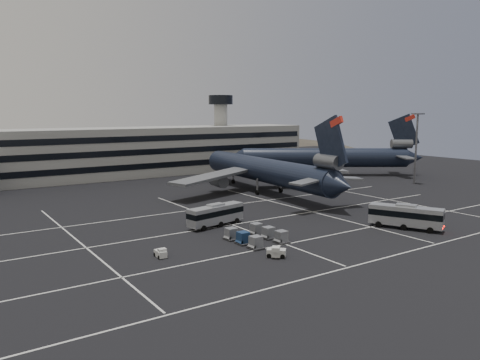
{
  "coord_description": "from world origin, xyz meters",
  "views": [
    {
      "loc": [
        -47.26,
        -59.77,
        18.68
      ],
      "look_at": [
        4.78,
        17.59,
        5.0
      ],
      "focal_mm": 35.0,
      "sensor_mm": 36.0,
      "label": 1
    }
  ],
  "objects_px": {
    "trijet_main": "(266,170)",
    "bus_far": "(216,214)",
    "tug_a": "(161,253)",
    "uld_cluster": "(256,235)",
    "bus_near": "(406,215)"
  },
  "relations": [
    {
      "from": "trijet_main",
      "to": "bus_far",
      "type": "xyz_separation_m",
      "value": [
        -26.1,
        -20.97,
        -3.22
      ]
    },
    {
      "from": "trijet_main",
      "to": "tug_a",
      "type": "xyz_separation_m",
      "value": [
        -40.68,
        -31.44,
        -4.69
      ]
    },
    {
      "from": "trijet_main",
      "to": "uld_cluster",
      "type": "distance_m",
      "value": 41.55
    },
    {
      "from": "trijet_main",
      "to": "uld_cluster",
      "type": "height_order",
      "value": "trijet_main"
    },
    {
      "from": "trijet_main",
      "to": "tug_a",
      "type": "distance_m",
      "value": 51.63
    },
    {
      "from": "trijet_main",
      "to": "bus_far",
      "type": "relative_size",
      "value": 5.34
    },
    {
      "from": "bus_near",
      "to": "tug_a",
      "type": "xyz_separation_m",
      "value": [
        -38.96,
        8.12,
        -1.63
      ]
    },
    {
      "from": "tug_a",
      "to": "uld_cluster",
      "type": "relative_size",
      "value": 0.25
    },
    {
      "from": "trijet_main",
      "to": "uld_cluster",
      "type": "relative_size",
      "value": 7.05
    },
    {
      "from": "bus_far",
      "to": "uld_cluster",
      "type": "distance_m",
      "value": 11.21
    },
    {
      "from": "trijet_main",
      "to": "bus_near",
      "type": "relative_size",
      "value": 5.09
    },
    {
      "from": "bus_far",
      "to": "tug_a",
      "type": "xyz_separation_m",
      "value": [
        -14.59,
        -10.47,
        -1.47
      ]
    },
    {
      "from": "bus_near",
      "to": "bus_far",
      "type": "bearing_deg",
      "value": 116.51
    },
    {
      "from": "bus_far",
      "to": "uld_cluster",
      "type": "relative_size",
      "value": 1.32
    },
    {
      "from": "bus_near",
      "to": "trijet_main",
      "type": "bearing_deg",
      "value": 61.34
    }
  ]
}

